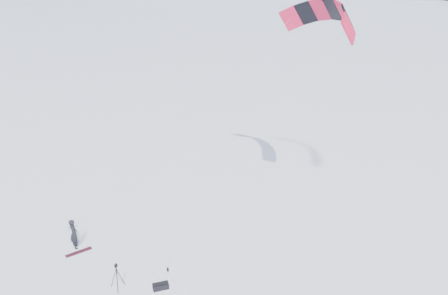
{
  "coord_description": "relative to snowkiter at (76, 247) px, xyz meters",
  "views": [
    {
      "loc": [
        3.76,
        -18.21,
        14.31
      ],
      "look_at": [
        6.59,
        5.52,
        4.85
      ],
      "focal_mm": 35.0,
      "sensor_mm": 36.0,
      "label": 1
    }
  ],
  "objects": [
    {
      "name": "ground",
      "position": [
        2.09,
        -3.47,
        0.0
      ],
      "size": [
        1800.0,
        1800.0,
        0.0
      ],
      "primitive_type": "plane",
      "color": "white"
    },
    {
      "name": "snowboard",
      "position": [
        0.26,
        -0.53,
        0.02
      ],
      "size": [
        1.39,
        0.95,
        0.04
      ],
      "primitive_type": "cube",
      "rotation": [
        0.0,
        0.0,
        0.52
      ],
      "color": "maroon",
      "rests_on": "ground"
    },
    {
      "name": "tripod",
      "position": [
        2.75,
        -3.84,
        0.91
      ],
      "size": [
        0.72,
        0.65,
        1.42
      ],
      "rotation": [
        0.0,
        0.0,
        0.6
      ],
      "color": "black",
      "rests_on": "ground"
    },
    {
      "name": "snow_tracks",
      "position": [
        0.66,
        -3.79,
        0.0
      ],
      "size": [
        13.93,
        10.25,
        0.01
      ],
      "color": "silver",
      "rests_on": "ground"
    },
    {
      "name": "snowkiter",
      "position": [
        0.0,
        0.0,
        0.0
      ],
      "size": [
        0.66,
        0.77,
        1.78
      ],
      "primitive_type": "imported",
      "rotation": [
        0.0,
        0.0,
        2.01
      ],
      "color": "black",
      "rests_on": "ground"
    },
    {
      "name": "power_kite",
      "position": [
        14.81,
        3.95,
        12.03
      ],
      "size": [
        16.28,
        7.22,
        11.73
      ],
      "color": "red",
      "rests_on": "ground"
    },
    {
      "name": "gear_bag_a",
      "position": [
        4.83,
        -4.11,
        0.15
      ],
      "size": [
        0.83,
        0.51,
        0.35
      ],
      "rotation": [
        0.0,
        0.0,
        0.19
      ],
      "color": "black",
      "rests_on": "ground"
    },
    {
      "name": "horizon_hills",
      "position": [
        2.09,
        -3.47,
        4.1
      ],
      "size": [
        704.84,
        706.81,
        9.6
      ],
      "color": "#181D30",
      "rests_on": "ground"
    }
  ]
}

